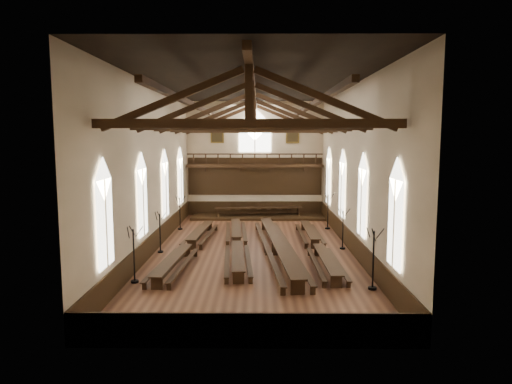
# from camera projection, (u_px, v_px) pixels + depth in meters

# --- Properties ---
(ground) EXTENTS (26.00, 26.00, 0.00)m
(ground) POSITION_uv_depth(u_px,v_px,m) (253.00, 251.00, 27.86)
(ground) COLOR brown
(ground) RESTS_ON ground
(room_walls) EXTENTS (26.00, 26.00, 26.00)m
(room_walls) POSITION_uv_depth(u_px,v_px,m) (253.00, 144.00, 27.09)
(room_walls) COLOR beige
(room_walls) RESTS_ON ground
(wainscot_band) EXTENTS (12.00, 26.00, 1.20)m
(wainscot_band) POSITION_uv_depth(u_px,v_px,m) (253.00, 241.00, 27.79)
(wainscot_band) COLOR #33200F
(wainscot_band) RESTS_ON ground
(side_windows) EXTENTS (11.85, 19.80, 4.50)m
(side_windows) POSITION_uv_depth(u_px,v_px,m) (253.00, 190.00, 27.42)
(side_windows) COLOR white
(side_windows) RESTS_ON room_walls
(end_window) EXTENTS (2.80, 0.12, 3.80)m
(end_window) POSITION_uv_depth(u_px,v_px,m) (255.00, 133.00, 39.80)
(end_window) COLOR white
(end_window) RESTS_ON room_walls
(minstrels_gallery) EXTENTS (11.80, 1.24, 3.70)m
(minstrels_gallery) POSITION_uv_depth(u_px,v_px,m) (255.00, 171.00, 39.96)
(minstrels_gallery) COLOR #31200F
(minstrels_gallery) RESTS_ON room_walls
(portraits) EXTENTS (7.75, 0.09, 1.45)m
(portraits) POSITION_uv_depth(u_px,v_px,m) (255.00, 135.00, 39.82)
(portraits) COLOR brown
(portraits) RESTS_ON room_walls
(roof_trusses) EXTENTS (11.70, 25.70, 2.80)m
(roof_trusses) POSITION_uv_depth(u_px,v_px,m) (253.00, 115.00, 26.88)
(roof_trusses) COLOR #31200F
(roof_trusses) RESTS_ON room_walls
(refectory_row_a) EXTENTS (1.82, 13.89, 0.69)m
(refectory_row_a) POSITION_uv_depth(u_px,v_px,m) (189.00, 245.00, 27.19)
(refectory_row_a) COLOR #31200F
(refectory_row_a) RESTS_ON ground
(refectory_row_b) EXTENTS (1.79, 13.88, 0.69)m
(refectory_row_b) POSITION_uv_depth(u_px,v_px,m) (236.00, 242.00, 28.03)
(refectory_row_b) COLOR #31200F
(refectory_row_b) RESTS_ON ground
(refectory_row_c) EXTENTS (2.24, 14.98, 0.80)m
(refectory_row_c) POSITION_uv_depth(u_px,v_px,m) (277.00, 244.00, 27.00)
(refectory_row_c) COLOR #31200F
(refectory_row_c) RESTS_ON ground
(refectory_row_d) EXTENTS (1.43, 13.69, 0.67)m
(refectory_row_d) POSITION_uv_depth(u_px,v_px,m) (317.00, 244.00, 27.38)
(refectory_row_d) COLOR #31200F
(refectory_row_d) RESTS_ON ground
(dais) EXTENTS (11.40, 3.08, 0.21)m
(dais) POSITION_uv_depth(u_px,v_px,m) (258.00, 217.00, 39.17)
(dais) COLOR #33200F
(dais) RESTS_ON ground
(high_table) EXTENTS (7.57, 1.57, 0.71)m
(high_table) POSITION_uv_depth(u_px,v_px,m) (258.00, 209.00, 39.08)
(high_table) COLOR #31200F
(high_table) RESTS_ON dais
(high_chairs) EXTENTS (5.82, 0.43, 0.97)m
(high_chairs) POSITION_uv_depth(u_px,v_px,m) (259.00, 208.00, 39.82)
(high_chairs) COLOR #31200F
(high_chairs) RESTS_ON dais
(candelabrum_left_near) EXTENTS (0.75, 0.84, 2.75)m
(candelabrum_left_near) POSITION_uv_depth(u_px,v_px,m) (134.00, 266.00, 21.63)
(candelabrum_left_near) COLOR black
(candelabrum_left_near) RESTS_ON ground
(candelabrum_left_mid) EXTENTS (0.70, 0.76, 2.50)m
(candelabrum_left_mid) POSITION_uv_depth(u_px,v_px,m) (160.00, 240.00, 27.30)
(candelabrum_left_mid) COLOR black
(candelabrum_left_mid) RESTS_ON ground
(candelabrum_left_far) EXTENTS (0.72, 0.78, 2.55)m
(candelabrum_left_far) POSITION_uv_depth(u_px,v_px,m) (180.00, 219.00, 34.13)
(candelabrum_left_far) COLOR black
(candelabrum_left_far) RESTS_ON ground
(candelabrum_right_near) EXTENTS (0.83, 0.86, 2.86)m
(candelabrum_right_near) POSITION_uv_depth(u_px,v_px,m) (373.00, 271.00, 20.66)
(candelabrum_right_near) COLOR black
(candelabrum_right_near) RESTS_ON ground
(candelabrum_right_mid) EXTENTS (0.73, 0.77, 2.54)m
(candelabrum_right_mid) POSITION_uv_depth(u_px,v_px,m) (343.00, 237.00, 28.15)
(candelabrum_right_mid) COLOR black
(candelabrum_right_mid) RESTS_ON ground
(candelabrum_right_far) EXTENTS (0.75, 0.85, 2.77)m
(candelabrum_right_far) POSITION_uv_depth(u_px,v_px,m) (328.00, 218.00, 34.30)
(candelabrum_right_far) COLOR black
(candelabrum_right_far) RESTS_ON ground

